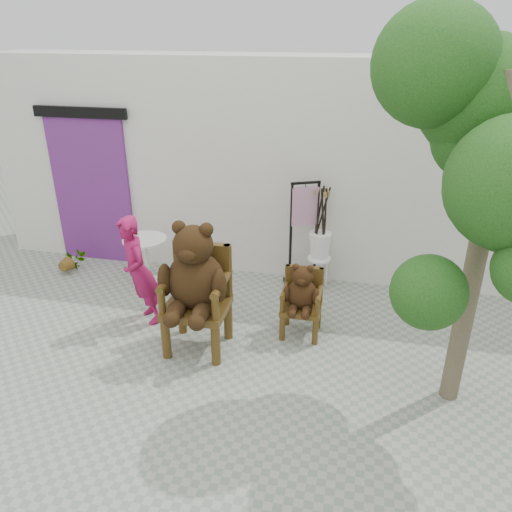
{
  "coord_description": "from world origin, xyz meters",
  "views": [
    {
      "loc": [
        0.9,
        -3.88,
        3.37
      ],
      "look_at": [
        -0.2,
        1.18,
        0.95
      ],
      "focal_mm": 35.0,
      "sensor_mm": 36.0,
      "label": 1
    }
  ],
  "objects_px": {
    "display_stand": "(303,247)",
    "person": "(139,271)",
    "chair_big": "(195,280)",
    "cafe_table": "(146,256)",
    "chair_small": "(302,294)",
    "stool_bucket": "(320,245)",
    "tree": "(486,137)"
  },
  "relations": [
    {
      "from": "chair_small",
      "to": "person",
      "type": "height_order",
      "value": "person"
    },
    {
      "from": "stool_bucket",
      "to": "chair_big",
      "type": "bearing_deg",
      "value": -124.5
    },
    {
      "from": "person",
      "to": "display_stand",
      "type": "distance_m",
      "value": 2.25
    },
    {
      "from": "chair_big",
      "to": "cafe_table",
      "type": "xyz_separation_m",
      "value": [
        -1.17,
        1.29,
        -0.42
      ]
    },
    {
      "from": "cafe_table",
      "to": "chair_small",
      "type": "bearing_deg",
      "value": -18.74
    },
    {
      "from": "chair_small",
      "to": "display_stand",
      "type": "distance_m",
      "value": 1.21
    },
    {
      "from": "chair_small",
      "to": "person",
      "type": "distance_m",
      "value": 1.95
    },
    {
      "from": "chair_small",
      "to": "display_stand",
      "type": "relative_size",
      "value": 0.61
    },
    {
      "from": "cafe_table",
      "to": "tree",
      "type": "xyz_separation_m",
      "value": [
        3.75,
        -1.54,
        2.11
      ]
    },
    {
      "from": "stool_bucket",
      "to": "tree",
      "type": "height_order",
      "value": "tree"
    },
    {
      "from": "stool_bucket",
      "to": "tree",
      "type": "relative_size",
      "value": 0.41
    },
    {
      "from": "chair_big",
      "to": "tree",
      "type": "height_order",
      "value": "tree"
    },
    {
      "from": "display_stand",
      "to": "cafe_table",
      "type": "bearing_deg",
      "value": 167.75
    },
    {
      "from": "chair_big",
      "to": "stool_bucket",
      "type": "bearing_deg",
      "value": 55.5
    },
    {
      "from": "chair_big",
      "to": "cafe_table",
      "type": "bearing_deg",
      "value": 132.26
    },
    {
      "from": "chair_big",
      "to": "stool_bucket",
      "type": "relative_size",
      "value": 1.05
    },
    {
      "from": "chair_small",
      "to": "stool_bucket",
      "type": "bearing_deg",
      "value": 86.09
    },
    {
      "from": "stool_bucket",
      "to": "tree",
      "type": "xyz_separation_m",
      "value": [
        1.4,
        -1.97,
        1.91
      ]
    },
    {
      "from": "person",
      "to": "cafe_table",
      "type": "distance_m",
      "value": 1.01
    },
    {
      "from": "chair_small",
      "to": "stool_bucket",
      "type": "distance_m",
      "value": 1.21
    },
    {
      "from": "chair_small",
      "to": "person",
      "type": "bearing_deg",
      "value": -175.57
    },
    {
      "from": "person",
      "to": "cafe_table",
      "type": "height_order",
      "value": "person"
    },
    {
      "from": "display_stand",
      "to": "person",
      "type": "bearing_deg",
      "value": -166.72
    },
    {
      "from": "stool_bucket",
      "to": "cafe_table",
      "type": "bearing_deg",
      "value": -169.56
    },
    {
      "from": "person",
      "to": "stool_bucket",
      "type": "height_order",
      "value": "stool_bucket"
    },
    {
      "from": "chair_big",
      "to": "chair_small",
      "type": "relative_size",
      "value": 1.67
    },
    {
      "from": "cafe_table",
      "to": "person",
      "type": "bearing_deg",
      "value": -70.14
    },
    {
      "from": "person",
      "to": "display_stand",
      "type": "xyz_separation_m",
      "value": [
        1.79,
        1.35,
        -0.11
      ]
    },
    {
      "from": "chair_big",
      "to": "person",
      "type": "xyz_separation_m",
      "value": [
        -0.84,
        0.37,
        -0.16
      ]
    },
    {
      "from": "display_stand",
      "to": "tree",
      "type": "bearing_deg",
      "value": -74.03
    },
    {
      "from": "chair_big",
      "to": "display_stand",
      "type": "bearing_deg",
      "value": 60.87
    },
    {
      "from": "stool_bucket",
      "to": "chair_small",
      "type": "bearing_deg",
      "value": -93.91
    }
  ]
}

